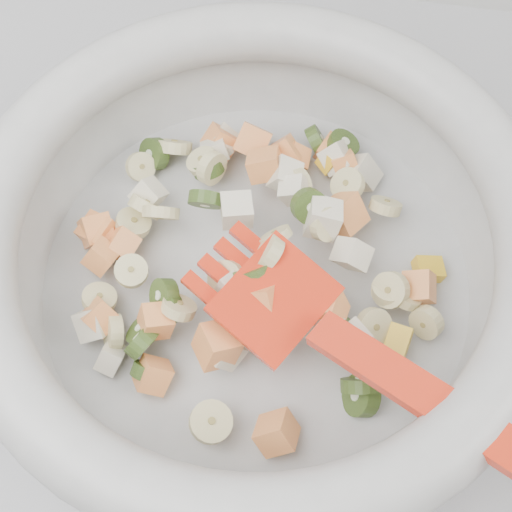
# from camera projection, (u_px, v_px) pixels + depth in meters

# --- Properties ---
(counter) EXTENTS (2.00, 0.60, 0.90)m
(counter) POSITION_uv_depth(u_px,v_px,m) (270.00, 407.00, 0.95)
(counter) COLOR #929397
(counter) RESTS_ON ground
(mixing_bowl) EXTENTS (0.45, 0.39, 0.12)m
(mixing_bowl) POSITION_uv_depth(u_px,v_px,m) (256.00, 248.00, 0.48)
(mixing_bowl) COLOR #BABAB8
(mixing_bowl) RESTS_ON counter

